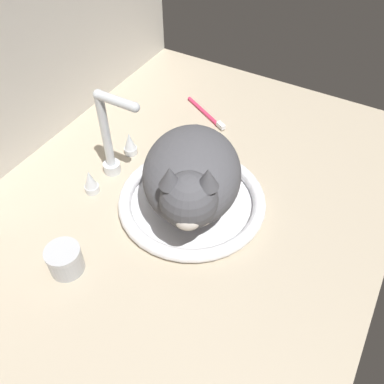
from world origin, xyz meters
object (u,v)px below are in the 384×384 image
at_px(faucet, 111,144).
at_px(toothbrush, 207,114).
at_px(cat, 191,178).
at_px(metal_jar, 65,260).
at_px(sink_basin, 192,201).

distance_m(faucet, toothbrush, 0.32).
xyz_separation_m(cat, metal_jar, (-0.24, 0.14, -0.07)).
height_order(sink_basin, faucet, faucet).
xyz_separation_m(sink_basin, faucet, (0.00, 0.21, 0.07)).
distance_m(faucet, metal_jar, 0.28).
distance_m(cat, toothbrush, 0.36).
relative_size(sink_basin, cat, 0.90).
distance_m(sink_basin, metal_jar, 0.29).
height_order(faucet, toothbrush, faucet).
bearing_deg(cat, toothbrush, 22.82).
distance_m(sink_basin, cat, 0.09).
bearing_deg(sink_basin, faucet, 90.00).
bearing_deg(sink_basin, cat, -153.52).
bearing_deg(faucet, metal_jar, -162.80).
bearing_deg(faucet, sink_basin, -90.00).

